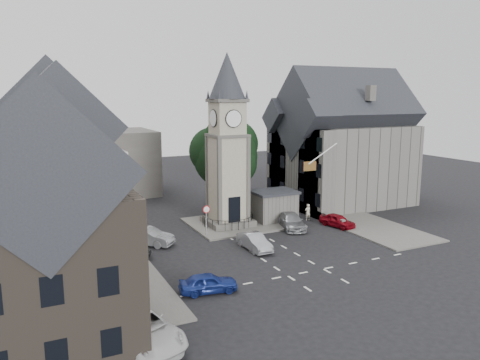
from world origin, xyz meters
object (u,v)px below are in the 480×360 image
pedestrian (308,212)px  clock_tower (227,141)px  car_east_red (337,220)px  stone_shelter (274,206)px  car_west_blue (208,283)px

pedestrian → clock_tower: bearing=-10.4°
clock_tower → car_east_red: bearing=-28.5°
clock_tower → stone_shelter: size_ratio=3.78×
car_west_blue → pedestrian: pedestrian is taller
clock_tower → stone_shelter: 8.15m
stone_shelter → car_west_blue: 18.04m
pedestrian → car_east_red: bearing=112.6°
car_west_blue → clock_tower: bearing=-19.0°
car_east_red → pedestrian: pedestrian is taller
clock_tower → car_east_red: clock_tower is taller
car_west_blue → car_east_red: (16.71, 8.66, -0.01)m
car_west_blue → car_east_red: 18.82m
car_west_blue → pedestrian: 19.53m
clock_tower → car_east_red: size_ratio=4.45×
car_west_blue → stone_shelter: bearing=-33.3°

